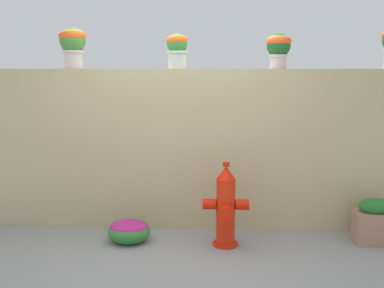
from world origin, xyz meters
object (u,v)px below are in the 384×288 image
fire_hydrant (226,208)px  potted_plant_2 (177,48)px  potted_plant_1 (73,43)px  planter_box (376,222)px  flower_bush_left (129,230)px  potted_plant_3 (279,47)px

fire_hydrant → potted_plant_2: bearing=130.9°
potted_plant_1 → planter_box: size_ratio=0.95×
fire_hydrant → flower_bush_left: fire_hydrant is taller
potted_plant_3 → fire_hydrant: 1.98m
potted_plant_2 → flower_bush_left: size_ratio=0.85×
potted_plant_1 → potted_plant_2: (1.24, 0.01, -0.06)m
potted_plant_1 → planter_box: 4.04m
potted_plant_1 → potted_plant_3: (2.43, 0.05, -0.05)m
flower_bush_left → potted_plant_2: bearing=50.8°
fire_hydrant → flower_bush_left: bearing=176.9°
potted_plant_2 → fire_hydrant: potted_plant_2 is taller
fire_hydrant → flower_bush_left: (-1.08, 0.06, -0.30)m
potted_plant_2 → potted_plant_3: bearing=2.3°
potted_plant_1 → flower_bush_left: (0.74, -0.61, -2.09)m
potted_plant_1 → planter_box: bearing=-8.0°
potted_plant_2 → potted_plant_3: (1.19, 0.05, 0.01)m
potted_plant_1 → fire_hydrant: 2.64m
planter_box → potted_plant_1: bearing=172.0°
potted_plant_2 → potted_plant_3: potted_plant_2 is taller
potted_plant_3 → fire_hydrant: size_ratio=0.44×
planter_box → fire_hydrant: bearing=-174.0°
potted_plant_2 → flower_bush_left: bearing=-129.2°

